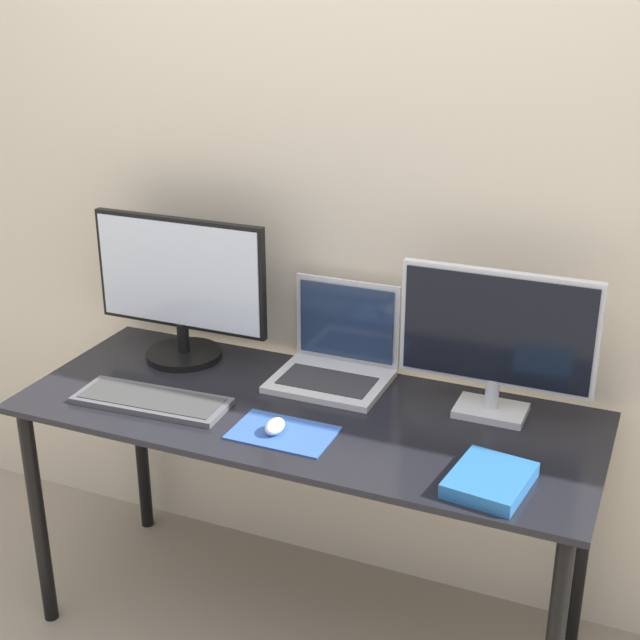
% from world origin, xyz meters
% --- Properties ---
extents(wall_back, '(7.00, 0.05, 2.50)m').
position_xyz_m(wall_back, '(0.00, 0.69, 1.25)').
color(wall_back, beige).
rests_on(wall_back, ground_plane).
extents(desk, '(1.56, 0.63, 0.73)m').
position_xyz_m(desk, '(0.00, 0.31, 0.64)').
color(desk, black).
rests_on(desk, ground_plane).
extents(monitor_left, '(0.55, 0.23, 0.44)m').
position_xyz_m(monitor_left, '(-0.48, 0.48, 0.95)').
color(monitor_left, black).
rests_on(monitor_left, desk).
extents(monitor_right, '(0.51, 0.13, 0.40)m').
position_xyz_m(monitor_right, '(0.46, 0.48, 0.95)').
color(monitor_right, silver).
rests_on(monitor_right, desk).
extents(laptop, '(0.32, 0.27, 0.27)m').
position_xyz_m(laptop, '(0.00, 0.54, 0.79)').
color(laptop, silver).
rests_on(laptop, desk).
extents(keyboard, '(0.43, 0.18, 0.02)m').
position_xyz_m(keyboard, '(-0.40, 0.18, 0.74)').
color(keyboard, '#4C4C51').
rests_on(keyboard, desk).
extents(mousepad, '(0.26, 0.17, 0.00)m').
position_xyz_m(mousepad, '(-0.00, 0.17, 0.73)').
color(mousepad, '#2D519E').
rests_on(mousepad, desk).
extents(mouse, '(0.05, 0.07, 0.04)m').
position_xyz_m(mouse, '(-0.02, 0.16, 0.75)').
color(mouse, silver).
rests_on(mouse, mousepad).
extents(book, '(0.19, 0.23, 0.03)m').
position_xyz_m(book, '(0.54, 0.13, 0.74)').
color(book, '#235B9E').
rests_on(book, desk).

